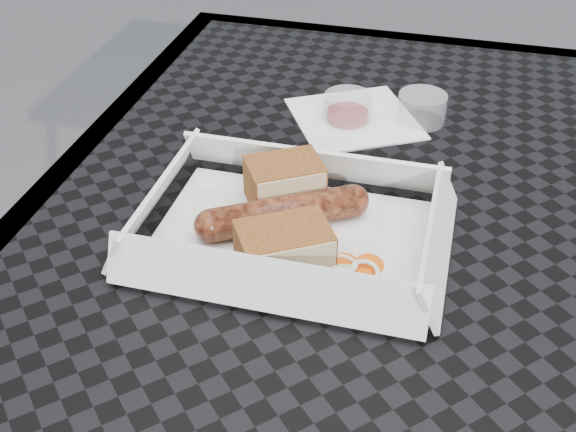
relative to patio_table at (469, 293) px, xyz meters
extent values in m
cube|color=black|center=(0.00, 0.00, 0.07)|extent=(0.80, 0.80, 0.01)
cube|color=black|center=(0.00, 0.39, 0.06)|extent=(0.80, 0.03, 0.03)
cube|color=black|center=(-0.39, 0.00, 0.06)|extent=(0.03, 0.80, 0.03)
cylinder|color=black|center=(-0.35, 0.35, -0.30)|extent=(0.03, 0.03, 0.73)
cube|color=white|center=(-0.15, -0.06, 0.08)|extent=(0.22, 0.15, 0.00)
cylinder|color=brown|center=(-0.16, -0.05, 0.09)|extent=(0.12, 0.09, 0.03)
sphere|color=brown|center=(-0.11, -0.01, 0.09)|extent=(0.03, 0.03, 0.03)
sphere|color=brown|center=(-0.21, -0.08, 0.09)|extent=(0.03, 0.03, 0.03)
cube|color=brown|center=(-0.17, -0.01, 0.10)|extent=(0.08, 0.07, 0.04)
cube|color=brown|center=(-0.15, -0.10, 0.10)|extent=(0.08, 0.08, 0.04)
cylinder|color=#F75A0A|center=(-0.10, -0.09, 0.08)|extent=(0.02, 0.02, 0.00)
torus|color=white|center=(-0.09, -0.09, 0.08)|extent=(0.02, 0.02, 0.00)
cube|color=#B2D17F|center=(-0.09, -0.08, 0.08)|extent=(0.02, 0.02, 0.00)
cube|color=white|center=(-0.14, 0.15, 0.08)|extent=(0.16, 0.16, 0.00)
cylinder|color=maroon|center=(-0.14, 0.15, 0.09)|extent=(0.05, 0.05, 0.03)
cylinder|color=silver|center=(-0.07, 0.17, 0.09)|extent=(0.05, 0.05, 0.03)
camera|label=1|loc=(-0.04, -0.51, 0.45)|focal=45.00mm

